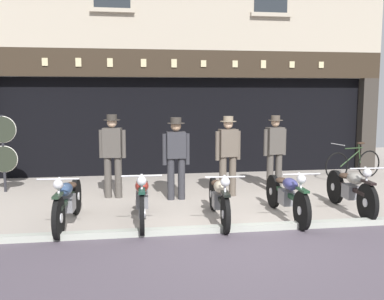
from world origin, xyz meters
name	(u,v)px	position (x,y,z in m)	size (l,w,h in m)	color
ground	(255,258)	(0.00, -0.98, -0.04)	(22.73, 22.00, 0.18)	#A0968B
shop_facade	(180,106)	(0.00, 6.98, 1.79)	(11.03, 4.42, 6.74)	black
motorcycle_left	(68,200)	(-2.65, 0.78, 0.43)	(0.62, 2.08, 0.92)	black
motorcycle_center_left	(142,197)	(-1.44, 0.81, 0.43)	(0.62, 2.10, 0.94)	black
motorcycle_center	(219,197)	(-0.13, 0.68, 0.41)	(0.62, 2.04, 0.90)	black
motorcycle_center_right	(287,194)	(1.08, 0.68, 0.42)	(0.62, 2.07, 0.91)	black
motorcycle_right	(351,189)	(2.38, 0.88, 0.43)	(0.62, 1.97, 0.93)	black
salesman_left	(113,152)	(-1.96, 2.72, 0.97)	(0.55, 0.34, 1.74)	#47423D
shopkeeper_center	(176,154)	(-0.67, 2.36, 0.94)	(0.56, 0.36, 1.69)	#2D2D33
salesman_right	(228,152)	(0.45, 2.48, 0.94)	(0.56, 0.34, 1.70)	brown
assistant_far_right	(275,149)	(1.64, 2.93, 0.93)	(0.55, 0.32, 1.69)	#47423D
tyre_sign_pole	(3,145)	(-4.35, 3.65, 1.04)	(0.60, 0.06, 1.71)	#232328
advert_board_near	(258,113)	(1.99, 5.40, 1.65)	(0.66, 0.03, 1.09)	silver
advert_board_far	(291,113)	(2.95, 5.40, 1.63)	(0.80, 0.03, 0.98)	silver
leaning_bicycle	(353,164)	(4.14, 3.98, 0.38)	(1.72, 0.57, 0.95)	black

